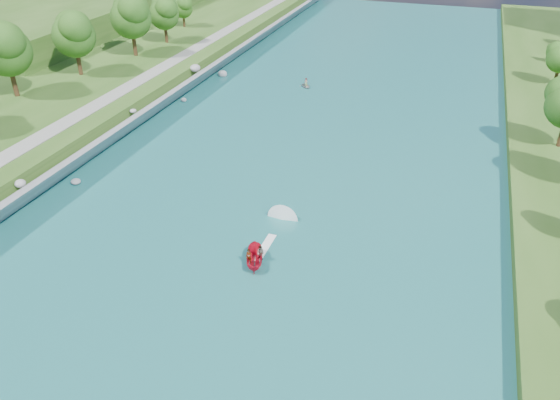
% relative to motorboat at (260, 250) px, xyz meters
% --- Properties ---
extents(ground, '(260.00, 260.00, 0.00)m').
position_rel_motorboat_xyz_m(ground, '(-3.03, -3.45, -0.80)').
color(ground, '#2D5119').
rests_on(ground, ground).
extents(river_water, '(55.00, 240.00, 0.10)m').
position_rel_motorboat_xyz_m(river_water, '(-3.03, 16.55, -0.75)').
color(river_water, '#1A5E65').
rests_on(river_water, ground).
extents(riprap_bank, '(4.30, 236.00, 4.21)m').
position_rel_motorboat_xyz_m(riprap_bank, '(-28.89, 15.84, 1.01)').
color(riprap_bank, slate).
rests_on(riprap_bank, ground).
extents(riverside_path, '(3.00, 200.00, 0.10)m').
position_rel_motorboat_xyz_m(riverside_path, '(-35.53, 16.55, 2.75)').
color(riverside_path, gray).
rests_on(riverside_path, berm_west).
extents(motorboat, '(3.60, 19.03, 1.98)m').
position_rel_motorboat_xyz_m(motorboat, '(0.00, 0.00, 0.00)').
color(motorboat, red).
rests_on(motorboat, river_water).
extents(raft, '(3.13, 3.27, 1.70)m').
position_rel_motorboat_xyz_m(raft, '(-10.26, 51.63, -0.32)').
color(raft, gray).
rests_on(raft, river_water).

